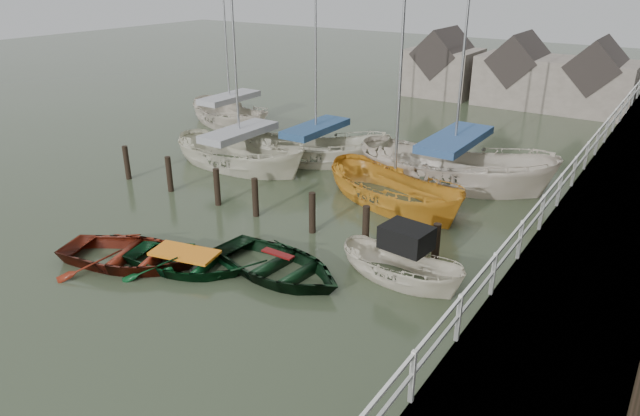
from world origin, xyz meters
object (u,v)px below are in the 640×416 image
Objects in this scene: rowboat_green at (186,269)px; rowboat_dkgreen at (279,275)px; sailboat_d at (451,181)px; motorboat at (401,276)px; rowboat_red at (132,263)px; sailboat_b at (316,160)px; sailboat_a at (241,166)px; sailboat_c at (393,203)px; sailboat_e at (231,125)px.

rowboat_dkgreen reaches higher than rowboat_green.
motorboat is at bearing -173.42° from sailboat_d.
rowboat_dkgreen is (4.00, 1.88, 0.00)m from rowboat_red.
sailboat_d reaches higher than sailboat_b.
rowboat_green is 11.64m from sailboat_d.
sailboat_a is at bearing 70.75° from motorboat.
sailboat_b is (-2.44, 10.27, 0.06)m from rowboat_green.
sailboat_c is 0.95× the size of sailboat_e.
sailboat_e is at bearing 11.54° from rowboat_red.
rowboat_dkgreen is at bearing 125.98° from motorboat.
motorboat is 8.32m from sailboat_d.
rowboat_dkgreen is 9.73m from sailboat_a.
rowboat_red is 9.04m from sailboat_a.
sailboat_d is 1.13× the size of sailboat_e.
sailboat_d is (-1.78, 8.12, -0.06)m from motorboat.
rowboat_dkgreen is at bearing -76.82° from rowboat_green.
sailboat_d is at bearing 18.71° from motorboat.
sailboat_d reaches higher than rowboat_red.
motorboat is 0.38× the size of sailboat_a.
sailboat_e is (-7.38, 2.54, -0.00)m from sailboat_b.
rowboat_dkgreen is 3.46m from motorboat.
sailboat_c is (7.45, -0.03, -0.05)m from sailboat_a.
sailboat_e is (-5.10, 5.01, 0.00)m from sailboat_a.
sailboat_d is at bearing -44.03° from rowboat_red.
sailboat_b is at bearing -42.94° from sailboat_a.
motorboat reaches higher than rowboat_green.
sailboat_e is at bearing 45.21° from sailboat_a.
sailboat_d reaches higher than sailboat_a.
rowboat_red is at bearing 173.58° from sailboat_c.
sailboat_c is (5.17, -2.51, -0.05)m from sailboat_b.
sailboat_a is 1.03× the size of sailboat_c.
rowboat_dkgreen is 10.29m from sailboat_b.
motorboat is 0.33× the size of sailboat_d.
rowboat_green is at bearing -178.87° from sailboat_c.
rowboat_red is at bearing 123.48° from motorboat.
sailboat_d is at bearing -106.10° from sailboat_b.
sailboat_b is (-4.88, 9.06, 0.06)m from rowboat_dkgreen.
sailboat_d is at bearing -31.53° from rowboat_green.
sailboat_a is (-10.17, 4.87, -0.06)m from motorboat.
rowboat_red is at bearing -159.81° from sailboat_a.
sailboat_c is at bearing 158.28° from sailboat_d.
sailboat_a is at bearing 18.05° from rowboat_green.
motorboat is 0.37× the size of sailboat_e.
rowboat_dkgreen is 16.88m from sailboat_e.
sailboat_a reaches higher than rowboat_red.
sailboat_d is (0.94, 3.28, 0.05)m from sailboat_c.
motorboat is (7.01, 3.59, 0.12)m from rowboat_red.
rowboat_red is 15.81m from sailboat_e.
sailboat_e is at bearing 51.73° from rowboat_dkgreen.
rowboat_green is at bearing -122.72° from sailboat_e.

